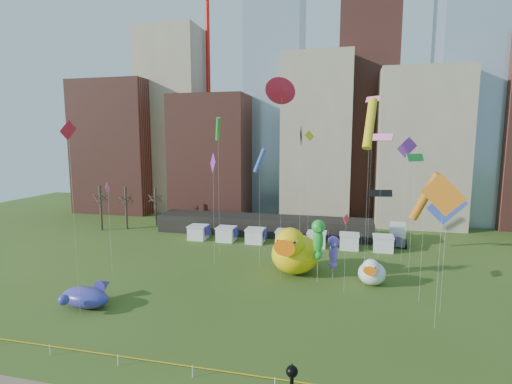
% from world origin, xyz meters
% --- Properties ---
extents(ground, '(160.00, 160.00, 0.00)m').
position_xyz_m(ground, '(0.00, 0.00, 0.00)').
color(ground, '#314916').
rests_on(ground, ground).
extents(skyline, '(101.00, 23.00, 68.00)m').
position_xyz_m(skyline, '(2.25, 61.06, 21.44)').
color(skyline, brown).
rests_on(skyline, ground).
extents(crane_left, '(23.00, 1.00, 76.00)m').
position_xyz_m(crane_left, '(-21.11, 64.00, 46.90)').
color(crane_left, red).
rests_on(crane_left, ground).
extents(pavilion, '(38.00, 6.00, 3.20)m').
position_xyz_m(pavilion, '(-4.00, 42.00, 1.60)').
color(pavilion, black).
rests_on(pavilion, ground).
extents(vendor_tents, '(33.24, 2.80, 2.40)m').
position_xyz_m(vendor_tents, '(1.02, 36.00, 1.11)').
color(vendor_tents, white).
rests_on(vendor_tents, ground).
extents(bare_trees, '(8.44, 6.44, 8.50)m').
position_xyz_m(bare_trees, '(-30.17, 40.54, 4.01)').
color(bare_trees, '#382B21').
rests_on(bare_trees, ground).
extents(caution_tape, '(50.00, 0.06, 0.90)m').
position_xyz_m(caution_tape, '(0.00, 0.00, 0.68)').
color(caution_tape, white).
rests_on(caution_tape, ground).
extents(big_duck, '(7.15, 8.72, 6.31)m').
position_xyz_m(big_duck, '(4.18, 22.96, 2.89)').
color(big_duck, yellow).
rests_on(big_duck, ground).
extents(small_duck, '(3.82, 4.65, 3.36)m').
position_xyz_m(small_duck, '(13.50, 21.32, 1.54)').
color(small_duck, white).
rests_on(small_duck, ground).
extents(seahorse_green, '(1.72, 2.10, 7.58)m').
position_xyz_m(seahorse_green, '(7.26, 20.70, 5.60)').
color(seahorse_green, silver).
rests_on(seahorse_green, ground).
extents(seahorse_purple, '(1.46, 1.79, 5.33)m').
position_xyz_m(seahorse_purple, '(9.01, 22.39, 3.64)').
color(seahorse_purple, silver).
rests_on(seahorse_purple, ground).
extents(whale_inflatable, '(5.58, 6.90, 2.35)m').
position_xyz_m(whale_inflatable, '(-15.09, 8.53, 1.08)').
color(whale_inflatable, '#533591').
rests_on(whale_inflatable, ground).
extents(box_truck, '(3.36, 7.12, 2.92)m').
position_xyz_m(box_truck, '(18.69, 41.38, 1.50)').
color(box_truck, white).
rests_on(box_truck, ground).
extents(kite_0, '(0.69, 2.23, 8.75)m').
position_xyz_m(kite_0, '(10.40, 17.87, 8.36)').
color(kite_0, silver).
rests_on(kite_0, ground).
extents(kite_1, '(2.74, 2.35, 17.65)m').
position_xyz_m(kite_1, '(14.87, 31.51, 17.07)').
color(kite_1, silver).
rests_on(kite_1, ground).
extents(kite_2, '(3.18, 0.91, 9.89)m').
position_xyz_m(kite_2, '(15.01, 32.01, 9.38)').
color(kite_2, silver).
rests_on(kite_2, ground).
extents(kite_3, '(2.33, 2.37, 15.21)m').
position_xyz_m(kite_3, '(18.05, 24.52, 14.68)').
color(kite_3, silver).
rests_on(kite_3, ground).
extents(kite_4, '(1.76, 3.47, 21.42)m').
position_xyz_m(kite_4, '(12.58, 20.33, 18.57)').
color(kite_4, silver).
rests_on(kite_4, ground).
extents(kite_5, '(1.98, 1.16, 15.80)m').
position_xyz_m(kite_5, '(-0.71, 24.72, 14.15)').
color(kite_5, silver).
rests_on(kite_5, ground).
extents(kite_6, '(3.72, 0.44, 14.02)m').
position_xyz_m(kite_6, '(18.44, 11.77, 12.06)').
color(kite_6, silver).
rests_on(kite_6, ground).
extents(kite_7, '(2.67, 0.87, 17.24)m').
position_xyz_m(kite_7, '(17.96, 30.62, 15.57)').
color(kite_7, silver).
rests_on(kite_7, ground).
extents(kite_8, '(2.22, 2.61, 23.93)m').
position_xyz_m(kite_8, '(2.80, 20.73, 22.38)').
color(kite_8, silver).
rests_on(kite_8, ground).
extents(kite_9, '(2.13, 2.06, 22.88)m').
position_xyz_m(kite_9, '(13.62, 33.72, 22.22)').
color(kite_9, silver).
rests_on(kite_9, ground).
extents(kite_10, '(0.07, 2.62, 18.61)m').
position_xyz_m(kite_10, '(4.48, 25.76, 16.94)').
color(kite_10, silver).
rests_on(kite_10, ground).
extents(kite_11, '(1.39, 2.01, 20.00)m').
position_xyz_m(kite_11, '(-7.78, 28.99, 18.30)').
color(kite_11, silver).
rests_on(kite_11, ground).
extents(kite_12, '(1.38, 0.78, 18.17)m').
position_xyz_m(kite_12, '(4.87, 32.65, 16.43)').
color(kite_12, silver).
rests_on(kite_12, ground).
extents(kite_13, '(3.70, 0.27, 12.51)m').
position_xyz_m(kite_13, '(19.64, 15.25, 10.59)').
color(kite_13, silver).
rests_on(kite_13, ground).
extents(kite_14, '(3.05, 2.24, 13.77)m').
position_xyz_m(kite_14, '(18.02, 17.20, 11.21)').
color(kite_14, silver).
rests_on(kite_14, ground).
extents(kite_15, '(1.56, 2.32, 15.16)m').
position_xyz_m(kite_15, '(-7.07, 24.68, 13.57)').
color(kite_15, silver).
rests_on(kite_15, ground).
extents(kite_16, '(0.36, 1.84, 18.68)m').
position_xyz_m(kite_16, '(-14.63, 6.91, 17.02)').
color(kite_16, silver).
rests_on(kite_16, ground).
extents(kite_17, '(0.41, 1.49, 11.65)m').
position_xyz_m(kite_17, '(-18.42, 17.85, 10.48)').
color(kite_17, silver).
rests_on(kite_17, ground).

